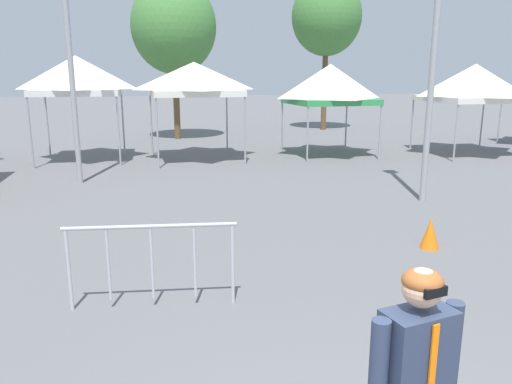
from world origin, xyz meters
TOP-DOWN VIEW (x-y plane):
  - canopy_tent_behind_center at (-3.55, 15.62)m, footprint 2.77×2.77m
  - canopy_tent_far_left at (0.26, 14.96)m, footprint 3.09×3.09m
  - canopy_tent_behind_left at (5.04, 14.90)m, footprint 2.95×2.95m
  - canopy_tent_center at (10.24, 14.14)m, footprint 3.28×3.28m
  - light_pole_near_lift at (-3.17, 11.76)m, footprint 0.36×0.36m
  - tree_behind_tents_right at (-0.04, 20.84)m, footprint 3.70×3.70m
  - tree_behind_tents_center at (7.79, 23.15)m, footprint 3.55×3.55m
  - crowd_barrier_by_lift at (-1.31, 3.88)m, footprint 2.09×0.28m
  - traffic_cone_lot_center at (3.25, 5.10)m, footprint 0.32×0.32m

SIDE VIEW (x-z plane):
  - traffic_cone_lot_center at x=3.25m, z-range 0.00..0.52m
  - crowd_barrier_by_lift at x=-1.31m, z-range 0.22..1.29m
  - canopy_tent_behind_left at x=5.04m, z-range 0.92..4.14m
  - canopy_tent_center at x=10.24m, z-range 0.95..4.19m
  - canopy_tent_far_left at x=0.26m, z-range 1.08..4.35m
  - canopy_tent_behind_center at x=-3.55m, z-range 1.09..4.56m
  - light_pole_near_lift at x=-3.17m, z-range 0.56..8.66m
  - tree_behind_tents_right at x=-0.04m, z-range 1.42..8.36m
  - tree_behind_tents_center at x=7.79m, z-range 1.87..9.56m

